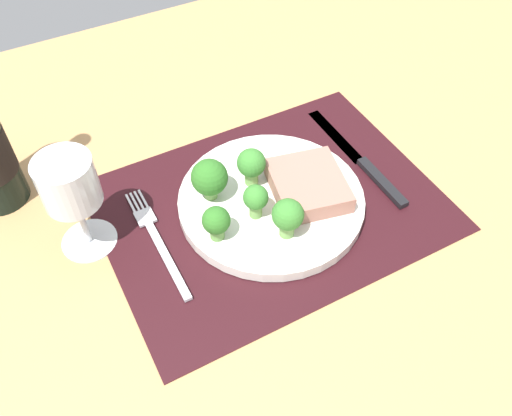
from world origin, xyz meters
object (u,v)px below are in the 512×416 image
Objects in this scene: knife at (363,163)px; wine_glass at (70,188)px; fork at (157,240)px; steak at (308,185)px; plate at (271,201)px.

wine_glass is (-38.85, 5.31, 9.31)cm from knife.
fork is at bearing -178.33° from knife.
knife is (10.79, 2.01, -2.59)cm from steak.
plate is at bearing -14.04° from wine_glass.
wine_glass is (-7.57, 4.42, 9.36)cm from fork.
plate reaches higher than knife.
knife is (15.51, 0.53, -0.50)cm from plate.
steak is at bearing -166.17° from knife.
plate is 5.37cm from steak.
plate is 1.08× the size of knife.
fork is (-15.77, 1.42, -0.55)cm from plate.
steak is (4.72, -1.47, 2.09)cm from plate.
fork is at bearing 174.85° from plate.
wine_glass is at bearing 165.39° from steak.
wine_glass reaches higher than fork.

